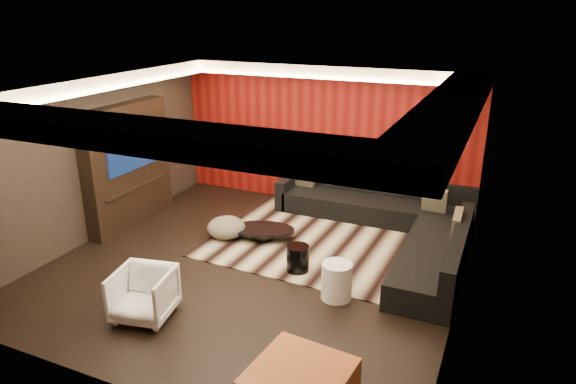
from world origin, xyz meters
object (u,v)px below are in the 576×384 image
at_px(coffee_table, 262,233).
at_px(drum_stool, 298,258).
at_px(white_side_table, 337,281).
at_px(sectional_sofa, 394,224).
at_px(armchair, 144,294).

relative_size(coffee_table, drum_stool, 2.76).
xyz_separation_m(coffee_table, white_side_table, (1.78, -1.30, 0.15)).
distance_m(drum_stool, sectional_sofa, 2.07).
bearing_deg(armchair, sectional_sofa, 46.03).
xyz_separation_m(coffee_table, drum_stool, (1.01, -0.82, 0.11)).
bearing_deg(drum_stool, coffee_table, 140.96).
bearing_deg(sectional_sofa, coffee_table, -154.58).
bearing_deg(drum_stool, white_side_table, -31.77).
relative_size(white_side_table, armchair, 0.72).
bearing_deg(coffee_table, armchair, -96.80).
bearing_deg(coffee_table, white_side_table, -36.03).
height_order(drum_stool, armchair, armchair).
xyz_separation_m(drum_stool, sectional_sofa, (1.04, 1.79, 0.04)).
relative_size(coffee_table, armchair, 1.53).
height_order(coffee_table, sectional_sofa, sectional_sofa).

